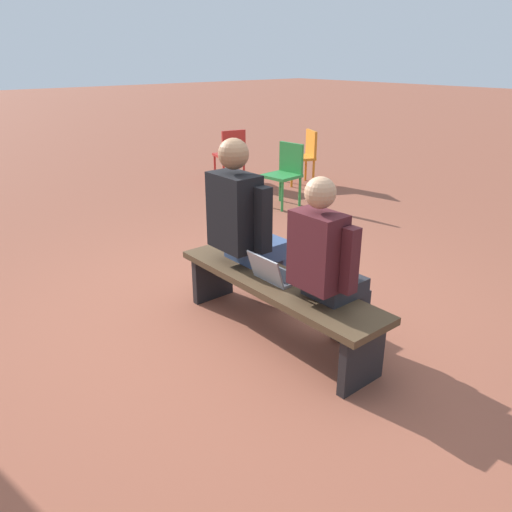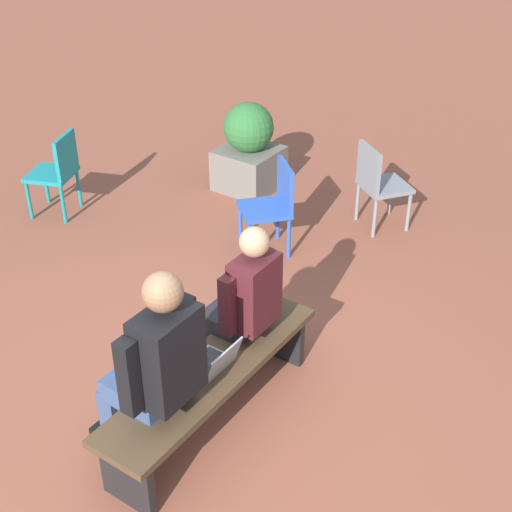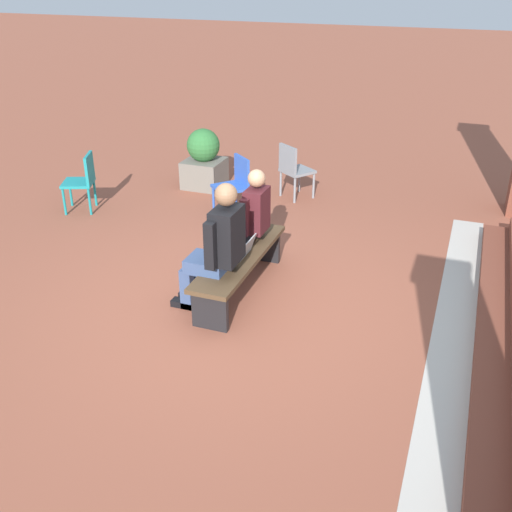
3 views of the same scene
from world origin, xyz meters
The scene contains 8 objects.
ground_plane centered at (0.00, 0.00, 0.00)m, with size 60.00×60.00×0.00m, color brown.
bench centered at (-0.36, -0.08, 0.35)m, with size 1.80×0.44×0.45m.
person_student centered at (-0.78, -0.14, 0.69)m, with size 0.50×0.63×1.28m.
person_adult centered at (0.07, -0.15, 0.74)m, with size 0.58×0.73×1.40m.
laptop centered at (-0.35, -0.06, 0.50)m, with size 0.32×0.29×0.21m.
plastic_chair_far_right centered at (3.70, -2.74, 0.48)m, with size 0.50×0.50×0.84m.
plastic_chair_near_bench_right centered at (2.14, -2.49, 0.48)m, with size 0.46×0.46×0.84m.
plastic_chair_mid_courtyard centered at (2.86, -3.56, 0.48)m, with size 0.56×0.56×0.84m.
Camera 1 is at (-2.75, 2.10, 1.95)m, focal length 35.00 mm.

